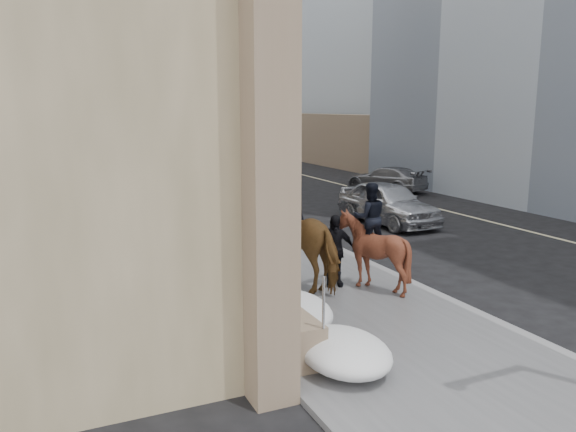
# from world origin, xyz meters

# --- Properties ---
(ground) EXTENTS (140.00, 140.00, 0.00)m
(ground) POSITION_xyz_m (0.00, 0.00, 0.00)
(ground) COLOR black
(ground) RESTS_ON ground
(sidewalk) EXTENTS (5.00, 80.00, 0.12)m
(sidewalk) POSITION_xyz_m (0.00, 10.00, 0.06)
(sidewalk) COLOR #4C4C4E
(sidewalk) RESTS_ON ground
(curb) EXTENTS (0.24, 80.00, 0.12)m
(curb) POSITION_xyz_m (2.62, 10.00, 0.06)
(curb) COLOR slate
(curb) RESTS_ON ground
(lane_line) EXTENTS (0.15, 70.00, 0.01)m
(lane_line) POSITION_xyz_m (10.50, 10.00, 0.01)
(lane_line) COLOR #BFB78C
(lane_line) RESTS_ON ground
(limestone_building) EXTENTS (6.10, 44.00, 18.00)m
(limestone_building) POSITION_xyz_m (-5.26, 19.96, 8.90)
(limestone_building) COLOR #847656
(limestone_building) RESTS_ON ground
(far_podium) EXTENTS (2.00, 80.00, 4.00)m
(far_podium) POSITION_xyz_m (15.50, 10.00, 2.00)
(far_podium) COLOR #7E6851
(far_podium) RESTS_ON ground
(bg_building_mid) EXTENTS (30.00, 12.00, 28.00)m
(bg_building_mid) POSITION_xyz_m (4.00, 60.00, 14.00)
(bg_building_mid) COLOR slate
(bg_building_mid) RESTS_ON ground
(bg_building_far) EXTENTS (24.00, 12.00, 20.00)m
(bg_building_far) POSITION_xyz_m (-6.00, 72.00, 10.00)
(bg_building_far) COLOR gray
(bg_building_far) RESTS_ON ground
(streetlight_mid) EXTENTS (1.71, 0.24, 8.00)m
(streetlight_mid) POSITION_xyz_m (2.74, 14.00, 4.58)
(streetlight_mid) COLOR #2D2D30
(streetlight_mid) RESTS_ON ground
(streetlight_far) EXTENTS (1.71, 0.24, 8.00)m
(streetlight_far) POSITION_xyz_m (2.74, 34.00, 4.58)
(streetlight_far) COLOR #2D2D30
(streetlight_far) RESTS_ON ground
(traffic_signal) EXTENTS (4.10, 0.22, 6.00)m
(traffic_signal) POSITION_xyz_m (2.07, 22.00, 4.00)
(traffic_signal) COLOR #2D2D30
(traffic_signal) RESTS_ON ground
(snow_bank) EXTENTS (1.70, 18.10, 0.76)m
(snow_bank) POSITION_xyz_m (-1.42, 8.11, 0.47)
(snow_bank) COLOR silver
(snow_bank) RESTS_ON sidewalk
(mounted_horse_left) EXTENTS (2.07, 2.96, 2.80)m
(mounted_horse_left) POSITION_xyz_m (0.05, 2.52, 1.31)
(mounted_horse_left) COLOR #553819
(mounted_horse_left) RESTS_ON sidewalk
(mounted_horse_right) EXTENTS (1.95, 2.08, 2.61)m
(mounted_horse_right) POSITION_xyz_m (1.35, 1.52, 1.19)
(mounted_horse_right) COLOR #4E2416
(mounted_horse_right) RESTS_ON sidewalk
(pedestrian) EXTENTS (1.14, 0.71, 1.81)m
(pedestrian) POSITION_xyz_m (0.62, 2.07, 1.03)
(pedestrian) COLOR black
(pedestrian) RESTS_ON sidewalk
(car_silver) EXTENTS (2.22, 5.00, 1.67)m
(car_silver) POSITION_xyz_m (6.53, 8.46, 0.84)
(car_silver) COLOR #B1B3BA
(car_silver) RESTS_ON ground
(car_grey) EXTENTS (3.40, 5.01, 1.35)m
(car_grey) POSITION_xyz_m (11.43, 15.86, 0.67)
(car_grey) COLOR slate
(car_grey) RESTS_ON ground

